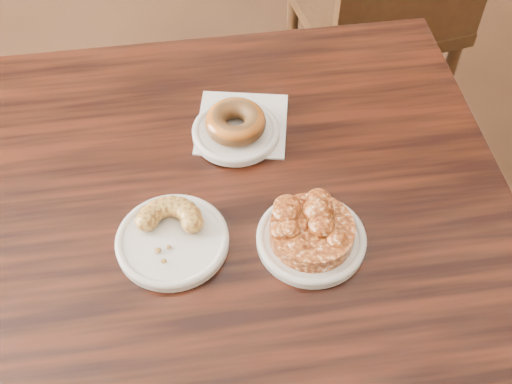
{
  "coord_description": "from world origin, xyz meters",
  "views": [
    {
      "loc": [
        0.07,
        -0.71,
        1.55
      ],
      "look_at": [
        0.04,
        -0.12,
        0.8
      ],
      "focal_mm": 45.0,
      "sensor_mm": 36.0,
      "label": 1
    }
  ],
  "objects_px": {
    "glazed_donut": "(235,122)",
    "apple_fritter": "(312,229)",
    "cruller_fragment": "(171,233)",
    "chair_far": "(374,10)",
    "cafe_table": "(242,324)"
  },
  "relations": [
    {
      "from": "glazed_donut",
      "to": "apple_fritter",
      "type": "relative_size",
      "value": 0.62
    },
    {
      "from": "cruller_fragment",
      "to": "glazed_donut",
      "type": "bearing_deg",
      "value": 70.34
    },
    {
      "from": "apple_fritter",
      "to": "chair_far",
      "type": "bearing_deg",
      "value": 78.36
    },
    {
      "from": "cafe_table",
      "to": "chair_far",
      "type": "xyz_separation_m",
      "value": [
        0.32,
        0.95,
        0.08
      ]
    },
    {
      "from": "cruller_fragment",
      "to": "chair_far",
      "type": "bearing_deg",
      "value": 67.82
    },
    {
      "from": "cafe_table",
      "to": "cruller_fragment",
      "type": "bearing_deg",
      "value": -158.67
    },
    {
      "from": "glazed_donut",
      "to": "cafe_table",
      "type": "bearing_deg",
      "value": -85.17
    },
    {
      "from": "apple_fritter",
      "to": "glazed_donut",
      "type": "bearing_deg",
      "value": 120.88
    },
    {
      "from": "glazed_donut",
      "to": "cruller_fragment",
      "type": "distance_m",
      "value": 0.24
    },
    {
      "from": "apple_fritter",
      "to": "cruller_fragment",
      "type": "height_order",
      "value": "apple_fritter"
    },
    {
      "from": "chair_far",
      "to": "cafe_table",
      "type": "bearing_deg",
      "value": 51.49
    },
    {
      "from": "cafe_table",
      "to": "apple_fritter",
      "type": "height_order",
      "value": "apple_fritter"
    },
    {
      "from": "apple_fritter",
      "to": "cafe_table",
      "type": "bearing_deg",
      "value": 157.47
    },
    {
      "from": "glazed_donut",
      "to": "apple_fritter",
      "type": "distance_m",
      "value": 0.25
    },
    {
      "from": "chair_far",
      "to": "apple_fritter",
      "type": "bearing_deg",
      "value": 58.34
    }
  ]
}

